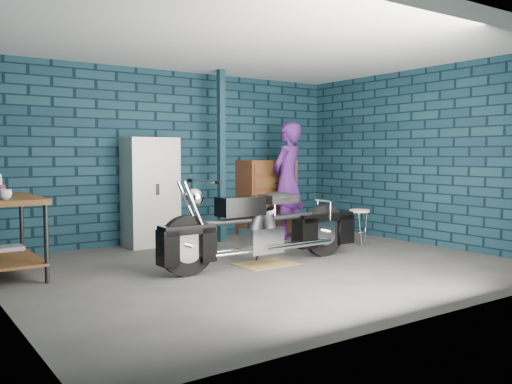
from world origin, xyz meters
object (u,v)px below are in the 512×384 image
workbench (10,236)px  tool_chest (267,197)px  locker (150,192)px  storage_bin (5,257)px  motorcycle (266,221)px  person (287,181)px  shop_stool (359,228)px

workbench → tool_chest: 4.43m
workbench → locker: locker is taller
storage_bin → tool_chest: 4.36m
motorcycle → locker: size_ratio=1.52×
tool_chest → person: bearing=-91.7°
tool_chest → storage_bin: bearing=-173.6°
workbench → motorcycle: (2.76, -1.14, 0.09)m
tool_chest → locker: bearing=180.0°
person → storage_bin: size_ratio=4.51×
workbench → tool_chest: (4.32, 0.99, 0.19)m
tool_chest → shop_stool: bearing=-77.2°
locker → motorcycle: bearing=-73.9°
person → storage_bin: (-4.28, 0.11, -0.82)m
motorcycle → tool_chest: 2.64m
locker → tool_chest: 2.18m
storage_bin → person: bearing=-1.5°
workbench → storage_bin: 0.60m
workbench → shop_stool: workbench is taller
locker → tool_chest: bearing=0.0°
storage_bin → locker: bearing=12.8°
motorcycle → person: (1.54, 1.53, 0.40)m
workbench → motorcycle: bearing=-22.5°
storage_bin → locker: size_ratio=0.26×
storage_bin → locker: (2.13, 0.49, 0.68)m
storage_bin → workbench: bearing=-92.3°
locker → storage_bin: bearing=-167.2°
locker → workbench: bearing=-155.4°
shop_stool → workbench: bearing=170.1°
person → storage_bin: person is taller
tool_chest → shop_stool: size_ratio=2.32×
workbench → shop_stool: (4.73, -0.83, -0.18)m
storage_bin → shop_stool: (4.71, -1.33, 0.14)m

